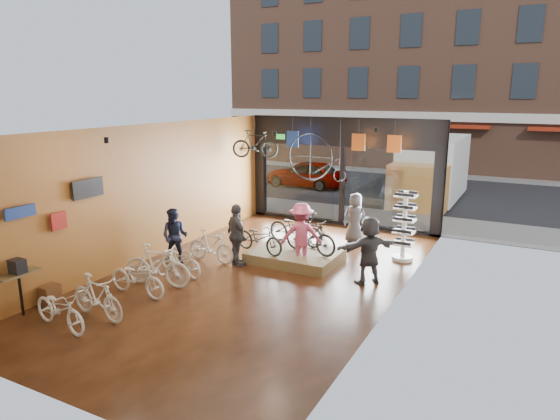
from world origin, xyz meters
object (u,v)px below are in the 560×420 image
Objects in this scene: customer_1 at (175,236)px; customer_5 at (369,250)px; display_bike_left at (260,238)px; customer_2 at (237,235)px; floor_bike_1 at (97,297)px; street_car at (306,174)px; customer_3 at (301,235)px; box_truck at (429,171)px; hung_bike at (255,144)px; sunglasses_rack at (404,226)px; floor_bike_5 at (211,246)px; display_platform at (295,256)px; customer_4 at (355,218)px; floor_bike_4 at (181,260)px; floor_bike_0 at (60,309)px; display_bike_mid at (310,236)px; floor_bike_3 at (157,265)px; display_bike_right at (296,228)px; floor_bike_2 at (137,278)px; penny_farthing at (319,159)px.

customer_5 reaches higher than customer_1.
customer_2 reaches higher than display_bike_left.
floor_bike_1 is at bearing -95.26° from customer_1.
customer_3 reaches higher than street_car.
customer_1 is (-4.56, -11.12, -0.59)m from box_truck.
hung_bike reaches higher than customer_3.
sunglasses_rack is (0.33, 2.16, 0.14)m from customer_5.
street_car reaches higher than floor_bike_5.
customer_3 is 1.02× the size of customer_5.
box_truck is 10.09m from customer_5.
floor_bike_1 is at bearing -111.94° from display_platform.
customer_4 is 1.01× the size of hung_bike.
customer_3 is (2.47, 2.09, 0.46)m from floor_bike_4.
street_car is at bearing 30.20° from display_bike_left.
sunglasses_rack is at bearing -83.21° from box_truck.
display_bike_mid is (2.82, 5.89, 0.37)m from floor_bike_0.
display_bike_left is (1.36, 2.64, 0.19)m from floor_bike_3.
display_bike_right is 2.86m from customer_5.
floor_bike_1 is 5.60m from display_platform.
floor_bike_5 is at bearing 6.68° from floor_bike_4.
sunglasses_rack is at bearing 152.30° from customer_4.
customer_2 is 0.98× the size of customer_3.
floor_bike_3 reaches higher than floor_bike_2.
customer_5 is at bearing -51.57° from penny_farthing.
display_bike_mid is at bearing -65.13° from customer_5.
floor_bike_0 is 1.03× the size of hung_bike.
customer_3 is 2.94m from sunglasses_rack.
street_car is at bearing 36.74° from display_bike_mid.
customer_5 reaches higher than display_bike_mid.
customer_2 is at bearing -175.40° from hung_bike.
floor_bike_2 is 7.44m from penny_farthing.
display_platform is at bearing -78.29° from penny_farthing.
sunglasses_rack is at bearing -38.87° from floor_bike_4.
sunglasses_rack is (5.50, 3.22, 0.21)m from customer_1.
floor_bike_2 is 0.95× the size of customer_3.
floor_bike_2 is 0.91× the size of display_bike_right.
customer_3 is at bearing -154.21° from sunglasses_rack.
sunglasses_rack is 1.00× the size of penny_farthing.
floor_bike_2 is (-3.90, -13.31, -0.94)m from box_truck.
display_bike_left is at bearing -25.18° from floor_bike_4.
floor_bike_0 is at bearing -135.41° from sunglasses_rack.
customer_3 is (-1.40, -9.68, -0.50)m from box_truck.
sunglasses_rack reaches higher than floor_bike_2.
customer_1 is 4.83m from hung_bike.
floor_bike_0 is at bearing 178.22° from floor_bike_2.
display_bike_mid is 0.91× the size of display_bike_right.
floor_bike_1 is at bearing -0.27° from customer_5.
penny_farthing is (3.83, -7.34, 1.82)m from street_car.
hung_bike is (-0.63, 5.84, 2.40)m from floor_bike_3.
display_bike_left reaches higher than floor_bike_3.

